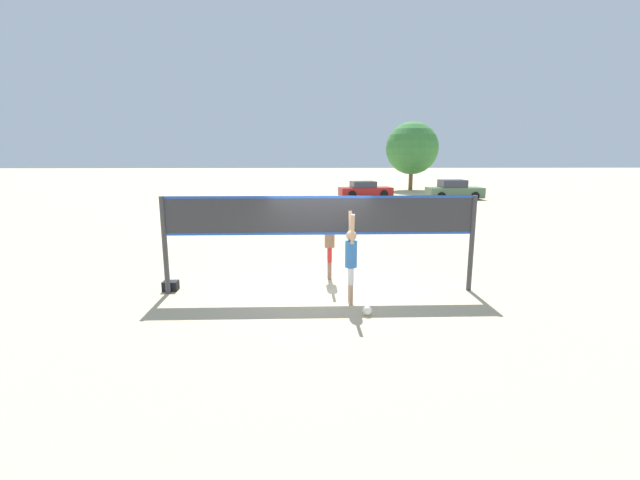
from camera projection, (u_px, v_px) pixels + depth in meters
The scene contains 9 objects.
ground_plane at pixel (320, 292), 10.99m from camera, with size 200.00×200.00×0.00m, color #C6B28C.
volleyball_net at pixel (320, 224), 10.64m from camera, with size 7.85×0.13×2.46m.
player_spiker at pixel (351, 256), 9.92m from camera, with size 0.28×0.71×2.17m.
player_blocker at pixel (330, 238), 11.91m from camera, with size 0.28×0.72×2.24m.
volleyball at pixel (367, 310), 9.36m from camera, with size 0.22×0.22×0.22m.
gear_bag at pixel (171, 286), 11.06m from camera, with size 0.38×0.28×0.25m.
parked_car_near at pixel (454, 191), 33.46m from camera, with size 4.30×1.97×1.51m.
parked_car_mid at pixel (365, 190), 34.91m from camera, with size 4.44×2.27×1.31m.
tree_left_cluster at pixel (412, 148), 41.36m from camera, with size 5.04×5.04×6.57m.
Camera 1 is at (-0.34, -10.50, 3.47)m, focal length 24.00 mm.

